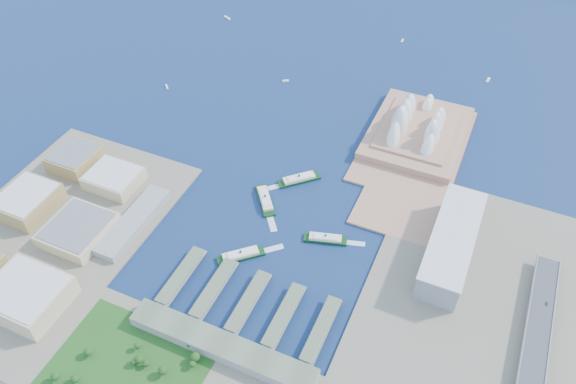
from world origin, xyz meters
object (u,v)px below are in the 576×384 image
at_px(ferry_c, 241,254).
at_px(ferry_a, 265,198).
at_px(opera_house, 420,119).
at_px(ferry_d, 325,237).
at_px(ferry_b, 299,178).
at_px(toaster_building, 451,244).
at_px(car_c, 547,303).

bearing_deg(ferry_c, ferry_a, -34.21).
distance_m(opera_house, ferry_d, 242.52).
bearing_deg(ferry_a, ferry_b, 27.31).
xyz_separation_m(opera_house, ferry_c, (-129.12, -299.74, -26.72)).
height_order(opera_house, ferry_d, opera_house).
distance_m(toaster_building, ferry_d, 144.40).
height_order(ferry_a, ferry_c, ferry_a).
bearing_deg(car_c, opera_house, -49.75).
bearing_deg(ferry_b, opera_house, 98.61).
bearing_deg(opera_house, toaster_building, -65.77).
relative_size(toaster_building, car_c, 31.48).
xyz_separation_m(toaster_building, ferry_d, (-138.97, -35.97, -15.64)).
height_order(opera_house, ferry_a, opera_house).
height_order(ferry_a, car_c, car_c).
distance_m(opera_house, toaster_building, 219.62).
relative_size(ferry_a, ferry_c, 1.03).
distance_m(ferry_a, ferry_b, 58.03).
relative_size(opera_house, ferry_d, 3.51).
relative_size(ferry_b, ferry_c, 1.01).
xyz_separation_m(opera_house, car_c, (199.00, -235.04, -16.44)).
bearing_deg(opera_house, car_c, -49.75).
xyz_separation_m(ferry_c, car_c, (328.12, 64.71, 10.28)).
relative_size(ferry_a, car_c, 11.66).
bearing_deg(ferry_d, toaster_building, -91.65).
height_order(ferry_b, car_c, car_c).
height_order(opera_house, ferry_b, opera_house).
distance_m(toaster_building, ferry_a, 233.33).
bearing_deg(toaster_building, ferry_b, 167.51).
distance_m(ferry_a, car_c, 343.10).
distance_m(opera_house, ferry_a, 252.42).
relative_size(ferry_d, car_c, 10.43).
xyz_separation_m(opera_house, toaster_building, (90.00, -200.00, -11.50)).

